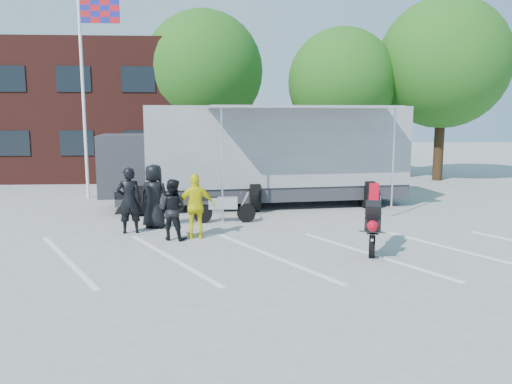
{
  "coord_description": "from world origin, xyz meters",
  "views": [
    {
      "loc": [
        -0.89,
        -10.43,
        3.31
      ],
      "look_at": [
        -0.1,
        2.6,
        1.3
      ],
      "focal_mm": 35.0,
      "sensor_mm": 36.0,
      "label": 1
    }
  ],
  "objects": [
    {
      "name": "spectator_leather_b",
      "position": [
        -3.62,
        3.61,
        0.94
      ],
      "size": [
        0.76,
        0.58,
        1.88
      ],
      "primitive_type": "imported",
      "rotation": [
        0.0,
        0.0,
        3.34
      ],
      "color": "black",
      "rests_on": "ground"
    },
    {
      "name": "tree_right",
      "position": [
        10.0,
        14.5,
        5.88
      ],
      "size": [
        6.46,
        6.46,
        9.12
      ],
      "color": "#382314",
      "rests_on": "ground"
    },
    {
      "name": "spectator_leather_c",
      "position": [
        -2.33,
        2.78,
        0.82
      ],
      "size": [
        0.95,
        0.84,
        1.64
      ],
      "primitive_type": "imported",
      "rotation": [
        0.0,
        0.0,
        2.82
      ],
      "color": "black",
      "rests_on": "ground"
    },
    {
      "name": "tree_left",
      "position": [
        -2.0,
        16.0,
        5.57
      ],
      "size": [
        6.12,
        6.12,
        8.64
      ],
      "color": "#382314",
      "rests_on": "ground"
    },
    {
      "name": "transporter_truck",
      "position": [
        0.47,
        7.76,
        0.0
      ],
      "size": [
        11.98,
        6.77,
        3.64
      ],
      "primitive_type": null,
      "rotation": [
        0.0,
        0.0,
        0.11
      ],
      "color": "#999CA2",
      "rests_on": "ground"
    },
    {
      "name": "parked_motorcycle",
      "position": [
        -0.94,
        4.83,
        0.0
      ],
      "size": [
        1.97,
        0.67,
        1.03
      ],
      "primitive_type": null,
      "rotation": [
        0.0,
        0.0,
        1.58
      ],
      "color": "silver",
      "rests_on": "ground"
    },
    {
      "name": "office_building",
      "position": [
        -10.0,
        18.0,
        3.5
      ],
      "size": [
        18.0,
        8.0,
        7.0
      ],
      "primitive_type": "cube",
      "color": "#471C17",
      "rests_on": "ground"
    },
    {
      "name": "ground",
      "position": [
        0.0,
        0.0,
        0.0
      ],
      "size": [
        100.0,
        100.0,
        0.0
      ],
      "primitive_type": "plane",
      "color": "#A3A39E",
      "rests_on": "ground"
    },
    {
      "name": "stunt_bike_rider",
      "position": [
        2.71,
        1.36,
        0.0
      ],
      "size": [
        1.19,
        1.75,
        1.88
      ],
      "primitive_type": null,
      "rotation": [
        0.0,
        0.0,
        -0.3
      ],
      "color": "black",
      "rests_on": "ground"
    },
    {
      "name": "tree_mid",
      "position": [
        5.0,
        15.0,
        4.94
      ],
      "size": [
        5.44,
        5.44,
        7.68
      ],
      "color": "#382314",
      "rests_on": "ground"
    },
    {
      "name": "flagpole",
      "position": [
        -6.24,
        10.0,
        5.05
      ],
      "size": [
        1.61,
        0.12,
        8.0
      ],
      "color": "white",
      "rests_on": "ground"
    },
    {
      "name": "spectator_leather_a",
      "position": [
        -3.01,
        4.24,
        0.95
      ],
      "size": [
        1.07,
        0.87,
        1.9
      ],
      "primitive_type": "imported",
      "rotation": [
        0.0,
        0.0,
        2.82
      ],
      "color": "black",
      "rests_on": "ground"
    },
    {
      "name": "parking_bay_lines",
      "position": [
        0.0,
        1.0,
        0.01
      ],
      "size": [
        18.09,
        13.33,
        0.01
      ],
      "primitive_type": "cube",
      "rotation": [
        0.0,
        0.0,
        0.52
      ],
      "color": "white",
      "rests_on": "ground"
    },
    {
      "name": "spectator_hivis",
      "position": [
        -1.71,
        2.89,
        0.88
      ],
      "size": [
        1.08,
        0.56,
        1.76
      ],
      "primitive_type": "imported",
      "rotation": [
        0.0,
        0.0,
        3.27
      ],
      "color": "yellow",
      "rests_on": "ground"
    }
  ]
}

